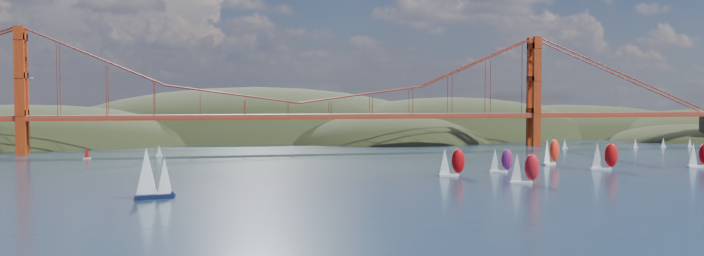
% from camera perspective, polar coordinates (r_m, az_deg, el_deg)
% --- Properties ---
extents(ground, '(1200.00, 1200.00, 0.00)m').
position_cam_1_polar(ground, '(148.10, 5.53, -7.06)').
color(ground, black).
rests_on(ground, ground).
extents(headlands, '(725.00, 225.00, 96.00)m').
position_cam_1_polar(headlands, '(428.35, -0.35, -2.40)').
color(headlands, black).
rests_on(headlands, ground).
extents(bridge, '(552.00, 12.00, 55.00)m').
position_cam_1_polar(bridge, '(321.82, -4.78, 3.91)').
color(bridge, maroon).
rests_on(bridge, ground).
extents(sloop_navy, '(9.34, 5.94, 13.94)m').
position_cam_1_polar(sloop_navy, '(174.00, -16.29, -3.66)').
color(sloop_navy, black).
rests_on(sloop_navy, ground).
extents(racer_0, '(8.52, 3.44, 9.82)m').
position_cam_1_polar(racer_0, '(216.09, 8.24, -2.79)').
color(racer_0, silver).
rests_on(racer_0, ground).
extents(racer_1, '(8.63, 4.26, 9.71)m').
position_cam_1_polar(racer_1, '(202.03, 14.10, -3.23)').
color(racer_1, silver).
rests_on(racer_1, ground).
extents(racer_2, '(9.39, 4.88, 10.55)m').
position_cam_1_polar(racer_2, '(246.78, 20.20, -2.17)').
color(racer_2, white).
rests_on(racer_2, ground).
extents(racer_3, '(9.40, 7.06, 10.61)m').
position_cam_1_polar(racer_3, '(260.82, 16.19, -1.86)').
color(racer_3, silver).
rests_on(racer_3, ground).
extents(racer_4, '(8.57, 3.57, 9.79)m').
position_cam_1_polar(racer_4, '(269.80, 26.86, -1.98)').
color(racer_4, white).
rests_on(racer_4, ground).
extents(racer_rwb, '(7.83, 4.01, 8.79)m').
position_cam_1_polar(racer_rwb, '(230.26, 12.26, -2.61)').
color(racer_rwb, white).
rests_on(racer_rwb, ground).
extents(distant_boat_2, '(3.00, 2.00, 4.70)m').
position_cam_1_polar(distant_boat_2, '(295.07, -21.18, -1.94)').
color(distant_boat_2, silver).
rests_on(distant_boat_2, ground).
extents(distant_boat_3, '(3.00, 2.00, 4.70)m').
position_cam_1_polar(distant_boat_3, '(297.87, -15.72, -1.82)').
color(distant_boat_3, silver).
rests_on(distant_boat_3, ground).
extents(distant_boat_4, '(3.00, 2.00, 4.70)m').
position_cam_1_polar(distant_boat_4, '(344.02, 17.26, -1.26)').
color(distant_boat_4, silver).
rests_on(distant_boat_4, ground).
extents(distant_boat_5, '(3.00, 2.00, 4.70)m').
position_cam_1_polar(distant_boat_5, '(361.33, 22.49, -1.16)').
color(distant_boat_5, silver).
rests_on(distant_boat_5, ground).
extents(distant_boat_6, '(3.00, 2.00, 4.70)m').
position_cam_1_polar(distant_boat_6, '(371.73, 24.45, -1.10)').
color(distant_boat_6, silver).
rests_on(distant_boat_6, ground).
extents(distant_boat_7, '(3.00, 2.00, 4.70)m').
position_cam_1_polar(distant_boat_7, '(375.97, 26.27, -1.09)').
color(distant_boat_7, silver).
rests_on(distant_boat_7, ground).
extents(gull, '(0.90, 0.25, 0.17)m').
position_cam_1_polar(gull, '(168.45, -25.10, 3.79)').
color(gull, white).
rests_on(gull, ground).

